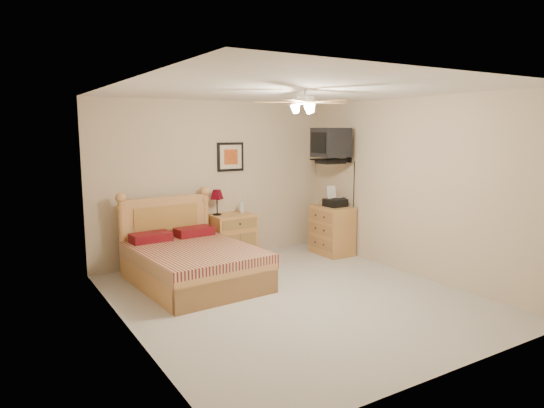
# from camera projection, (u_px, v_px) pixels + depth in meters

# --- Properties ---
(floor) EXTENTS (4.50, 4.50, 0.00)m
(floor) POSITION_uv_depth(u_px,v_px,m) (294.00, 297.00, 5.99)
(floor) COLOR #A8A398
(floor) RESTS_ON ground
(ceiling) EXTENTS (4.00, 4.50, 0.04)m
(ceiling) POSITION_uv_depth(u_px,v_px,m) (295.00, 90.00, 5.61)
(ceiling) COLOR white
(ceiling) RESTS_ON ground
(wall_back) EXTENTS (4.00, 0.04, 2.50)m
(wall_back) POSITION_uv_depth(u_px,v_px,m) (215.00, 181.00, 7.69)
(wall_back) COLOR #C4AF90
(wall_back) RESTS_ON ground
(wall_front) EXTENTS (4.00, 0.04, 2.50)m
(wall_front) POSITION_uv_depth(u_px,v_px,m) (451.00, 230.00, 3.90)
(wall_front) COLOR #C4AF90
(wall_front) RESTS_ON ground
(wall_left) EXTENTS (0.04, 4.50, 2.50)m
(wall_left) POSITION_uv_depth(u_px,v_px,m) (126.00, 212.00, 4.76)
(wall_left) COLOR #C4AF90
(wall_left) RESTS_ON ground
(wall_right) EXTENTS (0.04, 4.50, 2.50)m
(wall_right) POSITION_uv_depth(u_px,v_px,m) (412.00, 187.00, 6.83)
(wall_right) COLOR #C4AF90
(wall_right) RESTS_ON ground
(bed) EXTENTS (1.53, 1.94, 1.20)m
(bed) POSITION_uv_depth(u_px,v_px,m) (194.00, 240.00, 6.41)
(bed) COLOR tan
(bed) RESTS_ON ground
(nightstand) EXTENTS (0.69, 0.52, 0.73)m
(nightstand) POSITION_uv_depth(u_px,v_px,m) (232.00, 237.00, 7.71)
(nightstand) COLOR #C27F3A
(nightstand) RESTS_ON ground
(table_lamp) EXTENTS (0.24, 0.24, 0.40)m
(table_lamp) POSITION_uv_depth(u_px,v_px,m) (217.00, 202.00, 7.56)
(table_lamp) COLOR #510311
(table_lamp) RESTS_ON nightstand
(lotion_bottle) EXTENTS (0.12, 0.12, 0.23)m
(lotion_bottle) POSITION_uv_depth(u_px,v_px,m) (242.00, 206.00, 7.75)
(lotion_bottle) COLOR silver
(lotion_bottle) RESTS_ON nightstand
(framed_picture) EXTENTS (0.46, 0.04, 0.46)m
(framed_picture) POSITION_uv_depth(u_px,v_px,m) (230.00, 157.00, 7.76)
(framed_picture) COLOR black
(framed_picture) RESTS_ON wall_back
(dresser) EXTENTS (0.47, 0.68, 0.80)m
(dresser) POSITION_uv_depth(u_px,v_px,m) (332.00, 230.00, 8.03)
(dresser) COLOR #A1783D
(dresser) RESTS_ON ground
(fax_machine) EXTENTS (0.32, 0.34, 0.33)m
(fax_machine) POSITION_uv_depth(u_px,v_px,m) (335.00, 196.00, 7.92)
(fax_machine) COLOR black
(fax_machine) RESTS_ON dresser
(magazine_lower) EXTENTS (0.19, 0.25, 0.02)m
(magazine_lower) POSITION_uv_depth(u_px,v_px,m) (325.00, 204.00, 8.15)
(magazine_lower) COLOR beige
(magazine_lower) RESTS_ON dresser
(magazine_upper) EXTENTS (0.32, 0.36, 0.02)m
(magazine_upper) POSITION_uv_depth(u_px,v_px,m) (326.00, 202.00, 8.15)
(magazine_upper) COLOR gray
(magazine_upper) RESTS_ON magazine_lower
(wall_tv) EXTENTS (0.56, 0.46, 0.58)m
(wall_tv) POSITION_uv_depth(u_px,v_px,m) (338.00, 145.00, 7.75)
(wall_tv) COLOR black
(wall_tv) RESTS_ON wall_right
(ceiling_fan) EXTENTS (1.14, 1.14, 0.28)m
(ceiling_fan) POSITION_uv_depth(u_px,v_px,m) (305.00, 102.00, 5.46)
(ceiling_fan) COLOR silver
(ceiling_fan) RESTS_ON ceiling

